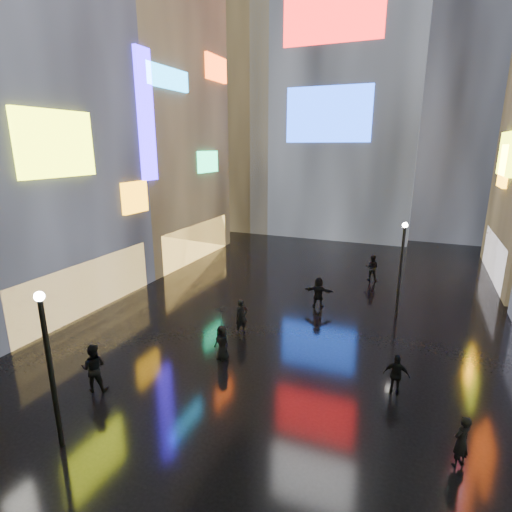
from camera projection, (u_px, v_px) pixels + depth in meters
The scene contains 15 objects.
ground at pixel (306, 303), 24.15m from camera, with size 140.00×140.00×0.00m, color black.
building_left_far at pixel (140, 123), 32.45m from camera, with size 10.28×12.00×22.00m.
tower_main at pixel (348, 27), 41.01m from camera, with size 16.00×14.20×42.00m.
tower_flank_right at pixel (471, 64), 39.47m from camera, with size 12.00×12.00×34.00m, color black.
tower_flank_left at pixel (243, 111), 45.43m from camera, with size 10.00×10.00×26.00m, color black.
lamp_near at pixel (49, 362), 11.91m from camera, with size 0.30×0.30×5.20m.
lamp_far at pixel (401, 262), 22.12m from camera, with size 0.30×0.30×5.20m.
pedestrian_1 at pixel (94, 368), 15.31m from camera, with size 0.94×0.73×1.93m, color black.
pedestrian_3 at pixel (396, 375), 15.10m from camera, with size 0.96×0.40×1.64m, color black.
pedestrian_4 at pixel (222, 343), 17.59m from camera, with size 0.78×0.51×1.60m, color black.
pedestrian_5 at pixel (318, 292), 23.34m from camera, with size 1.68×0.53×1.81m, color black.
pedestrian_6 at pixel (242, 317), 20.02m from camera, with size 0.65×0.43×1.79m, color black.
pedestrian_7 at pixel (372, 268), 28.01m from camera, with size 0.89×0.69×1.83m, color black.
umbrella_2 at pixel (222, 317), 17.26m from camera, with size 0.97×0.99×0.89m, color black.
pedestrian_8 at pixel (461, 441), 11.69m from camera, with size 0.60×0.40×1.66m, color black.
Camera 1 is at (5.77, -1.98, 9.19)m, focal length 28.00 mm.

